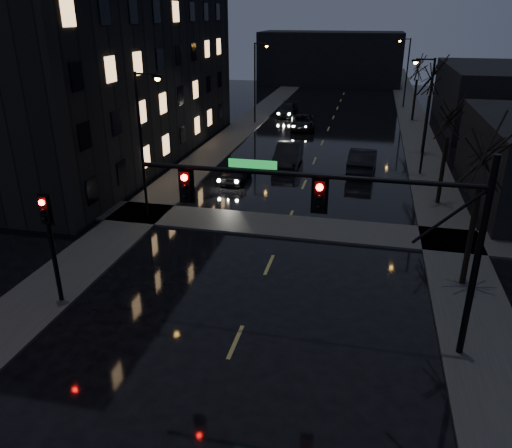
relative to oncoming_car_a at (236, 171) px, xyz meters
The scene contains 21 objects.
sidewalk_left 9.96m from the oncoming_car_a, 112.45° to the left, with size 3.00×140.00×0.12m, color #2D2D2B.
sidewalk_right 16.10m from the oncoming_car_a, 34.82° to the left, with size 3.00×140.00×0.12m, color #2D2D2B.
sidewalk_cross 8.72m from the oncoming_car_a, 57.26° to the right, with size 40.00×3.00×0.12m, color #2D2D2B.
apartment_block 13.60m from the oncoming_car_a, 160.47° to the left, with size 12.00×30.00×12.00m, color black.
commercial_right_far 31.12m from the oncoming_car_a, 45.63° to the left, with size 12.00×18.00×6.00m, color black.
far_block 52.32m from the oncoming_car_a, 88.13° to the left, with size 22.00×10.00×8.00m, color black.
signal_mast 19.33m from the oncoming_car_a, 63.05° to the right, with size 11.11×0.41×7.00m.
signal_pole_left 17.21m from the oncoming_car_a, 99.43° to the right, with size 0.35×0.41×4.53m.
tree_near 18.49m from the oncoming_car_a, 42.04° to the right, with size 3.52×3.52×8.08m.
tree_mid_a 14.19m from the oncoming_car_a, ahead, with size 3.30×3.30×7.58m.
tree_mid_b 17.62m from the oncoming_car_a, 37.85° to the left, with size 3.74×3.74×8.59m.
tree_far 28.03m from the oncoming_car_a, 61.55° to the left, with size 3.43×3.43×7.88m.
streetlight_l_near 9.28m from the oncoming_car_a, 110.21° to the right, with size 1.53×0.28×8.00m.
streetlight_l_far 19.82m from the oncoming_car_a, 98.53° to the left, with size 1.53×0.28×8.00m.
streetlight_r_mid 13.61m from the oncoming_car_a, 18.80° to the left, with size 1.53×0.28×8.00m.
streetlight_r_far 34.69m from the oncoming_car_a, 69.10° to the left, with size 1.53×0.28×8.00m.
oncoming_car_a is the anchor object (origin of this frame).
oncoming_car_b 5.33m from the oncoming_car_a, 57.34° to the left, with size 1.77×5.07×1.67m, color black.
oncoming_car_c 17.68m from the oncoming_car_a, 82.94° to the left, with size 2.34×5.09×1.41m, color black.
oncoming_car_d 23.86m from the oncoming_car_a, 91.11° to the left, with size 1.91×4.70×1.37m, color black.
lead_car 9.36m from the oncoming_car_a, 26.07° to the left, with size 1.82×5.23×1.72m, color black.
Camera 1 is at (3.94, -6.08, 10.73)m, focal length 35.00 mm.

